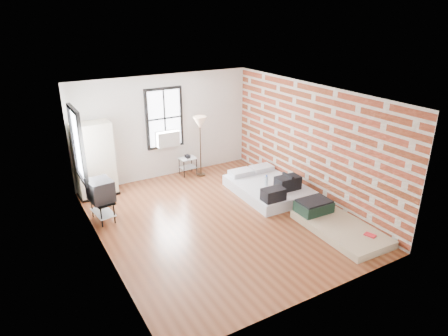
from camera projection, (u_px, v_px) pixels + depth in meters
ground at (219, 220)px, 8.88m from camera, size 6.00×6.00×0.00m
room_shell at (220, 139)px, 8.63m from camera, size 5.02×6.02×2.80m
mattress_main at (269, 187)px, 10.06m from camera, size 1.58×2.11×0.66m
mattress_bare at (334, 223)px, 8.49m from camera, size 1.13×2.07×0.44m
wardrobe at (94, 160)px, 9.73m from camera, size 0.97×0.58×1.87m
side_table at (188, 162)px, 11.16m from camera, size 0.46×0.37×0.59m
floor_lamp at (200, 125)px, 10.72m from camera, size 0.36×0.36×1.69m
tv_stand at (101, 192)px, 8.62m from camera, size 0.54×0.72×0.96m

